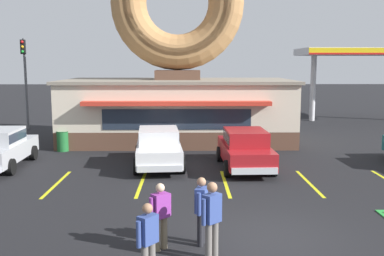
{
  "coord_description": "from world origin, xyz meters",
  "views": [
    {
      "loc": [
        -1.95,
        -10.52,
        4.26
      ],
      "look_at": [
        -1.75,
        5.0,
        2.0
      ],
      "focal_mm": 42.0,
      "sensor_mm": 36.0,
      "label": 1
    }
  ],
  "objects_px": {
    "car_silver": "(0,147)",
    "trash_bin": "(63,141)",
    "traffic_light_pole": "(25,72)",
    "pedestrian_blue_sweater_man": "(148,239)",
    "pedestrian_hooded_kid": "(160,213)",
    "pedestrian_leather_jacket_man": "(201,208)",
    "pedestrian_clipboard_woman": "(212,217)",
    "car_red": "(245,147)",
    "car_white": "(159,146)"
  },
  "relations": [
    {
      "from": "car_silver",
      "to": "pedestrian_blue_sweater_man",
      "type": "relative_size",
      "value": 2.91
    },
    {
      "from": "car_red",
      "to": "trash_bin",
      "type": "height_order",
      "value": "car_red"
    },
    {
      "from": "pedestrian_leather_jacket_man",
      "to": "traffic_light_pole",
      "type": "height_order",
      "value": "traffic_light_pole"
    },
    {
      "from": "pedestrian_hooded_kid",
      "to": "trash_bin",
      "type": "bearing_deg",
      "value": 114.84
    },
    {
      "from": "car_white",
      "to": "pedestrian_hooded_kid",
      "type": "distance_m",
      "value": 8.38
    },
    {
      "from": "pedestrian_hooded_kid",
      "to": "pedestrian_clipboard_woman",
      "type": "height_order",
      "value": "pedestrian_clipboard_woman"
    },
    {
      "from": "pedestrian_blue_sweater_man",
      "to": "traffic_light_pole",
      "type": "height_order",
      "value": "traffic_light_pole"
    },
    {
      "from": "car_red",
      "to": "trash_bin",
      "type": "relative_size",
      "value": 4.73
    },
    {
      "from": "car_white",
      "to": "car_silver",
      "type": "height_order",
      "value": "same"
    },
    {
      "from": "pedestrian_leather_jacket_man",
      "to": "pedestrian_clipboard_woman",
      "type": "xyz_separation_m",
      "value": [
        0.2,
        -0.84,
        0.07
      ]
    },
    {
      "from": "pedestrian_clipboard_woman",
      "to": "traffic_light_pole",
      "type": "bearing_deg",
      "value": 118.91
    },
    {
      "from": "car_white",
      "to": "car_red",
      "type": "height_order",
      "value": "same"
    },
    {
      "from": "car_silver",
      "to": "pedestrian_blue_sweater_man",
      "type": "xyz_separation_m",
      "value": [
        6.87,
        -9.77,
        -0.0
      ]
    },
    {
      "from": "car_silver",
      "to": "pedestrian_hooded_kid",
      "type": "height_order",
      "value": "car_silver"
    },
    {
      "from": "pedestrian_blue_sweater_man",
      "to": "trash_bin",
      "type": "bearing_deg",
      "value": 111.73
    },
    {
      "from": "pedestrian_clipboard_woman",
      "to": "traffic_light_pole",
      "type": "distance_m",
      "value": 22.55
    },
    {
      "from": "car_silver",
      "to": "car_red",
      "type": "height_order",
      "value": "same"
    },
    {
      "from": "pedestrian_hooded_kid",
      "to": "car_silver",
      "type": "bearing_deg",
      "value": 130.35
    },
    {
      "from": "pedestrian_leather_jacket_man",
      "to": "trash_bin",
      "type": "height_order",
      "value": "pedestrian_leather_jacket_man"
    },
    {
      "from": "pedestrian_hooded_kid",
      "to": "trash_bin",
      "type": "height_order",
      "value": "pedestrian_hooded_kid"
    },
    {
      "from": "pedestrian_leather_jacket_man",
      "to": "trash_bin",
      "type": "relative_size",
      "value": 1.67
    },
    {
      "from": "car_red",
      "to": "pedestrian_hooded_kid",
      "type": "xyz_separation_m",
      "value": [
        -2.97,
        -7.97,
        -0.01
      ]
    },
    {
      "from": "pedestrian_hooded_kid",
      "to": "car_red",
      "type": "bearing_deg",
      "value": 69.58
    },
    {
      "from": "traffic_light_pole",
      "to": "pedestrian_leather_jacket_man",
      "type": "bearing_deg",
      "value": -60.48
    },
    {
      "from": "pedestrian_hooded_kid",
      "to": "pedestrian_clipboard_woman",
      "type": "relative_size",
      "value": 0.9
    },
    {
      "from": "car_white",
      "to": "pedestrian_clipboard_woman",
      "type": "relative_size",
      "value": 2.68
    },
    {
      "from": "car_red",
      "to": "pedestrian_blue_sweater_man",
      "type": "bearing_deg",
      "value": -108.27
    },
    {
      "from": "pedestrian_hooded_kid",
      "to": "pedestrian_leather_jacket_man",
      "type": "xyz_separation_m",
      "value": [
        0.94,
        0.27,
        0.04
      ]
    },
    {
      "from": "pedestrian_hooded_kid",
      "to": "pedestrian_leather_jacket_man",
      "type": "distance_m",
      "value": 0.98
    },
    {
      "from": "car_silver",
      "to": "traffic_light_pole",
      "type": "bearing_deg",
      "value": 103.86
    },
    {
      "from": "pedestrian_blue_sweater_man",
      "to": "pedestrian_leather_jacket_man",
      "type": "xyz_separation_m",
      "value": [
        1.1,
        1.77,
        0.03
      ]
    },
    {
      "from": "pedestrian_hooded_kid",
      "to": "pedestrian_leather_jacket_man",
      "type": "bearing_deg",
      "value": 16.18
    },
    {
      "from": "car_white",
      "to": "pedestrian_hooded_kid",
      "type": "relative_size",
      "value": 2.98
    },
    {
      "from": "car_white",
      "to": "traffic_light_pole",
      "type": "xyz_separation_m",
      "value": [
        -9.13,
        10.66,
        2.84
      ]
    },
    {
      "from": "pedestrian_leather_jacket_man",
      "to": "trash_bin",
      "type": "bearing_deg",
      "value": 119.1
    },
    {
      "from": "pedestrian_blue_sweater_man",
      "to": "pedestrian_hooded_kid",
      "type": "xyz_separation_m",
      "value": [
        0.16,
        1.5,
        -0.01
      ]
    },
    {
      "from": "pedestrian_clipboard_woman",
      "to": "car_silver",
      "type": "bearing_deg",
      "value": 132.76
    },
    {
      "from": "pedestrian_leather_jacket_man",
      "to": "car_silver",
      "type": "bearing_deg",
      "value": 134.9
    },
    {
      "from": "pedestrian_blue_sweater_man",
      "to": "traffic_light_pole",
      "type": "relative_size",
      "value": 0.27
    },
    {
      "from": "car_silver",
      "to": "trash_bin",
      "type": "distance_m",
      "value": 3.81
    },
    {
      "from": "car_red",
      "to": "traffic_light_pole",
      "type": "height_order",
      "value": "traffic_light_pole"
    },
    {
      "from": "pedestrian_blue_sweater_man",
      "to": "trash_bin",
      "type": "height_order",
      "value": "pedestrian_blue_sweater_man"
    },
    {
      "from": "car_red",
      "to": "car_white",
      "type": "bearing_deg",
      "value": 173.61
    },
    {
      "from": "pedestrian_leather_jacket_man",
      "to": "traffic_light_pole",
      "type": "relative_size",
      "value": 0.28
    },
    {
      "from": "pedestrian_blue_sweater_man",
      "to": "pedestrian_leather_jacket_man",
      "type": "bearing_deg",
      "value": 58.15
    },
    {
      "from": "car_white",
      "to": "car_silver",
      "type": "distance_m",
      "value": 6.47
    },
    {
      "from": "car_red",
      "to": "pedestrian_leather_jacket_man",
      "type": "relative_size",
      "value": 2.83
    },
    {
      "from": "pedestrian_leather_jacket_man",
      "to": "pedestrian_hooded_kid",
      "type": "bearing_deg",
      "value": -163.82
    },
    {
      "from": "pedestrian_clipboard_woman",
      "to": "pedestrian_hooded_kid",
      "type": "bearing_deg",
      "value": 153.78
    },
    {
      "from": "car_red",
      "to": "trash_bin",
      "type": "distance_m",
      "value": 9.19
    }
  ]
}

